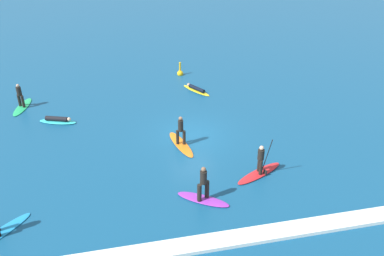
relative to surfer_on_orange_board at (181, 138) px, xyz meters
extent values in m
plane|color=navy|center=(0.88, 0.99, -0.45)|extent=(120.00, 120.00, 0.00)
ellipsoid|color=orange|center=(0.00, 0.00, -0.41)|extent=(1.34, 3.19, 0.08)
cylinder|color=black|center=(-0.18, 0.06, 0.06)|extent=(0.21, 0.21, 0.87)
cylinder|color=black|center=(0.18, -0.06, 0.06)|extent=(0.21, 0.21, 0.87)
cylinder|color=black|center=(0.00, 0.00, 0.84)|extent=(0.36, 0.36, 0.69)
sphere|color=brown|center=(0.00, 0.00, 1.29)|extent=(0.26, 0.26, 0.22)
ellipsoid|color=purple|center=(0.09, -5.20, -0.40)|extent=(2.54, 2.03, 0.11)
cylinder|color=black|center=(-0.12, -5.29, 0.11)|extent=(0.30, 0.30, 0.91)
cylinder|color=black|center=(0.29, -5.10, 0.11)|extent=(0.30, 0.30, 0.91)
cylinder|color=black|center=(0.09, -5.20, 0.89)|extent=(0.45, 0.45, 0.67)
sphere|color=brown|center=(0.09, -5.20, 1.34)|extent=(0.31, 0.31, 0.23)
ellipsoid|color=red|center=(3.46, -3.74, -0.40)|extent=(3.03, 1.95, 0.11)
cylinder|color=black|center=(3.44, -3.89, 0.07)|extent=(0.24, 0.24, 0.83)
cylinder|color=black|center=(3.47, -3.58, 0.07)|extent=(0.24, 0.24, 0.83)
cylinder|color=black|center=(3.46, -3.74, 0.76)|extent=(0.45, 0.45, 0.56)
sphere|color=beige|center=(3.46, -3.74, 1.16)|extent=(0.31, 0.31, 0.23)
cylinder|color=black|center=(3.71, -3.91, 0.75)|extent=(0.27, 0.48, 2.14)
cube|color=black|center=(3.71, -3.91, -0.28)|extent=(0.14, 0.21, 0.32)
ellipsoid|color=yellow|center=(2.61, 7.49, -0.42)|extent=(1.90, 2.69, 0.07)
cylinder|color=black|center=(2.63, 7.45, -0.24)|extent=(1.03, 1.49, 0.28)
sphere|color=tan|center=(2.17, 8.23, -0.22)|extent=(0.35, 0.35, 0.26)
ellipsoid|color=#33C6CC|center=(-7.30, 4.44, -0.40)|extent=(2.55, 1.49, 0.11)
cylinder|color=black|center=(-7.34, 4.46, -0.19)|extent=(1.47, 0.78, 0.31)
sphere|color=beige|center=(-6.55, 4.17, -0.17)|extent=(0.31, 0.31, 0.24)
ellipsoid|color=#23B266|center=(-9.88, 7.27, -0.41)|extent=(1.32, 2.99, 0.07)
cylinder|color=black|center=(-10.02, 7.40, 0.05)|extent=(0.23, 0.23, 0.86)
cylinder|color=black|center=(-9.74, 7.14, 0.05)|extent=(0.23, 0.23, 0.86)
cylinder|color=black|center=(-9.88, 7.27, 0.78)|extent=(0.39, 0.39, 0.60)
sphere|color=tan|center=(-9.88, 7.27, 1.19)|extent=(0.26, 0.26, 0.22)
sphere|color=yellow|center=(2.02, 11.00, -0.32)|extent=(0.51, 0.51, 0.51)
cylinder|color=yellow|center=(2.02, 11.00, 0.10)|extent=(0.15, 0.15, 1.10)
cube|color=white|center=(0.88, -8.01, -0.36)|extent=(24.40, 0.90, 0.18)
camera|label=1|loc=(-3.57, -19.71, 11.78)|focal=37.35mm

